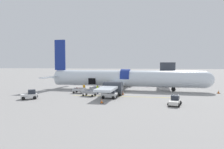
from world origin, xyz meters
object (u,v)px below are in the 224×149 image
object	(u,v)px
ground_crew_supervisor	(110,87)
ground_crew_marshal	(84,87)
baggage_tug_lead	(175,101)
baggage_cart_empty	(90,93)
baggage_cart_loading	(97,89)
ground_crew_loader_a	(111,88)
suitcase_on_tarmac_spare	(103,92)
airplane	(123,79)
baggage_tug_mid	(110,94)
baggage_cart_queued	(79,90)
ground_crew_loader_b	(117,88)
ground_crew_driver	(97,89)
ground_crew_helper	(106,88)
baggage_tug_rear	(30,95)

from	to	relation	value
ground_crew_supervisor	ground_crew_marshal	distance (m)	5.70
baggage_tug_lead	baggage_cart_empty	distance (m)	15.64
baggage_cart_loading	ground_crew_marshal	size ratio (longest dim) A/B	2.40
baggage_cart_loading	ground_crew_loader_a	bearing A→B (deg)	-11.46
baggage_cart_empty	suitcase_on_tarmac_spare	size ratio (longest dim) A/B	4.77
airplane	suitcase_on_tarmac_spare	world-z (taller)	airplane
baggage_tug_mid	baggage_cart_queued	world-z (taller)	baggage_tug_mid
baggage_cart_loading	ground_crew_supervisor	world-z (taller)	ground_crew_supervisor
ground_crew_loader_b	ground_crew_supervisor	xyz separation A→B (m)	(-1.59, 0.01, 0.04)
ground_crew_driver	ground_crew_helper	xyz separation A→B (m)	(1.50, 1.38, 0.03)
baggage_cart_loading	baggage_cart_empty	world-z (taller)	baggage_cart_loading
baggage_tug_lead	ground_crew_loader_b	xyz separation A→B (m)	(-10.90, 12.42, 0.27)
ground_crew_driver	ground_crew_marshal	distance (m)	4.89
ground_crew_marshal	ground_crew_driver	bearing A→B (deg)	-36.41
baggage_cart_empty	ground_crew_marshal	world-z (taller)	ground_crew_marshal
airplane	baggage_cart_queued	bearing A→B (deg)	-140.28
ground_crew_loader_a	ground_crew_supervisor	xyz separation A→B (m)	(-0.72, 1.91, -0.03)
baggage_cart_empty	ground_crew_helper	size ratio (longest dim) A/B	1.97
baggage_tug_lead	suitcase_on_tarmac_spare	bearing A→B (deg)	145.66
baggage_tug_rear	ground_crew_loader_a	bearing A→B (deg)	41.62
baggage_tug_mid	baggage_tug_rear	bearing A→B (deg)	-163.96
ground_crew_loader_a	ground_crew_helper	xyz separation A→B (m)	(-0.86, -0.77, 0.02)
baggage_cart_empty	ground_crew_driver	xyz separation A→B (m)	(0.57, 3.03, 0.37)
baggage_tug_rear	ground_crew_driver	xyz separation A→B (m)	(9.44, 8.33, 0.27)
baggage_tug_mid	ground_crew_marshal	distance (m)	10.67
baggage_tug_mid	ground_crew_supervisor	size ratio (longest dim) A/B	1.59
ground_crew_loader_a	ground_crew_helper	size ratio (longest dim) A/B	0.97
baggage_tug_lead	baggage_tug_mid	xyz separation A→B (m)	(-10.45, 3.81, 0.12)
ground_crew_supervisor	ground_crew_helper	xyz separation A→B (m)	(-0.14, -2.68, 0.05)
baggage_cart_loading	ground_crew_loader_a	world-z (taller)	ground_crew_loader_a
suitcase_on_tarmac_spare	baggage_tug_rear	bearing A→B (deg)	-139.96
ground_crew_helper	suitcase_on_tarmac_spare	bearing A→B (deg)	-114.76
baggage_tug_rear	baggage_cart_loading	distance (m)	14.04
baggage_tug_mid	ground_crew_loader_a	xyz separation A→B (m)	(-1.32, 6.71, 0.22)
ground_crew_loader_b	ground_crew_helper	bearing A→B (deg)	-123.02
baggage_tug_lead	suitcase_on_tarmac_spare	xyz separation A→B (m)	(-13.03, 8.90, -0.27)
baggage_tug_rear	suitcase_on_tarmac_spare	world-z (taller)	baggage_tug_rear
baggage_cart_queued	ground_crew_loader_a	world-z (taller)	ground_crew_loader_a
baggage_tug_lead	ground_crew_marshal	distance (m)	21.30
baggage_cart_queued	ground_crew_loader_b	xyz separation A→B (m)	(7.27, 3.70, 0.33)
baggage_cart_loading	ground_crew_marshal	bearing A→B (deg)	178.17
baggage_cart_queued	ground_crew_marshal	xyz separation A→B (m)	(0.10, 2.56, 0.31)
ground_crew_loader_b	suitcase_on_tarmac_spare	distance (m)	4.15
ground_crew_supervisor	suitcase_on_tarmac_spare	world-z (taller)	ground_crew_supervisor
baggage_cart_empty	baggage_tug_mid	bearing A→B (deg)	-19.85
ground_crew_marshal	ground_crew_helper	bearing A→B (deg)	-15.68
baggage_cart_loading	ground_crew_supervisor	bearing A→B (deg)	26.20
baggage_cart_queued	ground_crew_loader_b	bearing A→B (deg)	26.99
suitcase_on_tarmac_spare	baggage_cart_loading	bearing A→B (deg)	131.15
ground_crew_helper	airplane	bearing A→B (deg)	65.94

